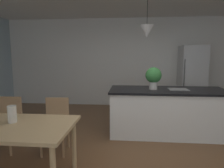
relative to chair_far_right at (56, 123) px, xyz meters
The scene contains 9 objects.
ground_plane 1.46m from the chair_far_right, ahead, with size 10.00×8.40×0.04m, color brown.
wall_back_kitchen 3.59m from the chair_far_right, 66.84° to the left, with size 10.00×0.12×2.70m, color white.
chair_far_right is the anchor object (origin of this frame).
chair_far_left 0.83m from the chair_far_right, behind, with size 0.40×0.40×0.87m.
kitchen_island 2.16m from the chair_far_right, 25.68° to the left, with size 2.29×0.95×0.91m.
refrigerator 4.11m from the chair_far_right, 43.39° to the left, with size 0.69×0.67×1.85m.
pendant_over_island_main 2.35m from the chair_far_right, 31.96° to the left, with size 0.25×0.25×0.80m.
potted_plant_on_island 2.02m from the chair_far_right, 29.55° to the left, with size 0.31×0.31×0.44m.
vase_on_dining_table 0.86m from the chair_far_right, 108.86° to the right, with size 0.10×0.10×0.21m.
Camera 1 is at (-0.19, -2.88, 1.54)m, focal length 31.24 mm.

